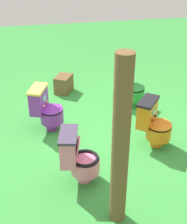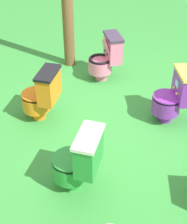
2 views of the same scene
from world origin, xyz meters
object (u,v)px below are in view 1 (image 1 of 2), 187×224
(toilet_purple, at_px, (46,109))
(toilet_green, at_px, (130,86))
(wooden_post, at_px, (120,147))
(toilet_pink, at_px, (78,157))
(small_crate, at_px, (64,84))
(lemon_bucket, at_px, (120,81))
(toilet_orange, at_px, (153,123))

(toilet_purple, bearing_deg, toilet_green, 130.04)
(toilet_green, height_order, wooden_post, wooden_post)
(toilet_pink, height_order, small_crate, toilet_pink)
(toilet_pink, height_order, lemon_bucket, toilet_pink)
(toilet_orange, bearing_deg, lemon_bucket, -143.47)
(toilet_orange, bearing_deg, toilet_purple, -77.73)
(toilet_green, relative_size, wooden_post, 0.37)
(small_crate, bearing_deg, toilet_purple, -18.01)
(toilet_pink, distance_m, lemon_bucket, 2.95)
(toilet_green, distance_m, wooden_post, 2.79)
(toilet_purple, xyz_separation_m, wooden_post, (2.02, 0.64, 0.61))
(toilet_pink, relative_size, toilet_green, 1.00)
(toilet_pink, bearing_deg, small_crate, -170.81)
(toilet_green, bearing_deg, lemon_bucket, -141.88)
(wooden_post, bearing_deg, toilet_purple, -162.40)
(toilet_orange, relative_size, lemon_bucket, 2.63)
(toilet_pink, xyz_separation_m, toilet_purple, (-1.33, -0.30, -0.00))
(toilet_purple, relative_size, toilet_orange, 1.00)
(toilet_orange, height_order, lemon_bucket, toilet_orange)
(lemon_bucket, bearing_deg, small_crate, -89.31)
(toilet_pink, xyz_separation_m, wooden_post, (0.69, 0.34, 0.60))
(toilet_purple, bearing_deg, lemon_bucket, 150.49)
(toilet_green, bearing_deg, toilet_orange, 39.34)
(wooden_post, distance_m, small_crate, 3.43)
(toilet_orange, xyz_separation_m, small_crate, (-2.05, -1.10, -0.20))
(toilet_pink, xyz_separation_m, lemon_bucket, (-2.65, 1.28, -0.26))
(toilet_purple, bearing_deg, small_crate, -177.29)
(toilet_pink, bearing_deg, toilet_orange, 127.41)
(toilet_orange, xyz_separation_m, wooden_post, (1.28, -0.88, 0.61))
(toilet_purple, distance_m, lemon_bucket, 2.08)
(lemon_bucket, bearing_deg, toilet_green, -2.57)
(toilet_pink, relative_size, lemon_bucket, 2.63)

